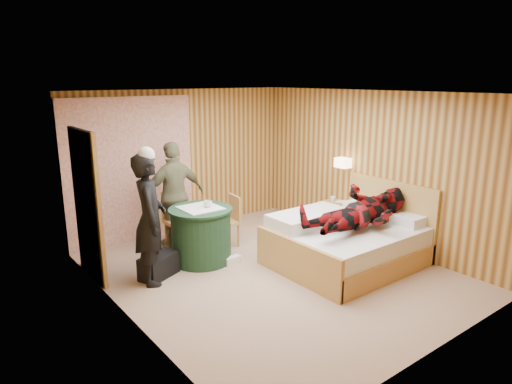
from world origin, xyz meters
TOP-DOWN VIEW (x-y plane):
  - floor at (0.00, 0.00)m, footprint 4.20×5.00m
  - ceiling at (0.00, 0.00)m, footprint 4.20×5.00m
  - wall_back at (0.00, 2.50)m, footprint 4.20×0.02m
  - wall_left at (-2.10, 0.00)m, footprint 0.02×5.00m
  - wall_right at (2.10, 0.00)m, footprint 0.02×5.00m
  - curtain at (-1.00, 2.43)m, footprint 2.20×0.08m
  - doorway at (-2.06, 1.40)m, footprint 0.06×0.90m
  - wall_lamp at (1.92, 0.45)m, footprint 0.26×0.24m
  - bed at (1.12, -0.42)m, footprint 2.09×1.65m
  - nightstand at (1.88, 0.48)m, footprint 0.45×0.61m
  - round_table at (-0.57, 0.95)m, footprint 0.95×0.95m
  - chair_far at (-0.57, 1.69)m, footprint 0.42×0.42m
  - chair_near at (0.15, 1.26)m, footprint 0.42×0.42m
  - duffel_bag at (-1.33, 0.83)m, footprint 0.63×0.49m
  - sneaker_left at (-0.48, 0.82)m, footprint 0.26×0.13m
  - sneaker_right at (-0.27, 0.57)m, footprint 0.26×0.12m
  - woman_standing at (-1.46, 0.74)m, footprint 0.65×0.76m
  - man_at_table at (-0.57, 1.74)m, footprint 1.03×0.47m
  - man_on_bed at (1.15, -0.65)m, footprint 0.86×0.67m
  - book_lower at (1.88, 0.43)m, footprint 0.22×0.26m
  - book_upper at (1.88, 0.43)m, footprint 0.27×0.28m
  - cup_nightstand at (1.88, 0.61)m, footprint 0.12×0.12m
  - cup_table at (-0.47, 0.90)m, footprint 0.16×0.16m

SIDE VIEW (x-z plane):
  - floor at x=0.00m, z-range -0.01..0.01m
  - sneaker_left at x=-0.48m, z-range 0.00..0.11m
  - sneaker_right at x=-0.27m, z-range 0.00..0.11m
  - duffel_bag at x=-1.33m, z-range 0.00..0.32m
  - nightstand at x=1.88m, z-range 0.01..0.60m
  - bed at x=1.12m, z-range -0.24..0.89m
  - round_table at x=-0.57m, z-range 0.00..0.84m
  - chair_near at x=0.15m, z-range 0.07..0.90m
  - chair_far at x=-0.57m, z-range 0.07..1.00m
  - book_lower at x=1.88m, z-range 0.59..0.61m
  - book_upper at x=1.88m, z-range 0.61..0.63m
  - cup_nightstand at x=1.88m, z-range 0.59..0.69m
  - man_at_table at x=-0.57m, z-range 0.00..1.72m
  - woman_standing at x=-1.46m, z-range 0.00..1.76m
  - cup_table at x=-0.47m, z-range 0.84..0.94m
  - man_on_bed at x=1.15m, z-range 0.11..1.88m
  - doorway at x=-2.06m, z-range 0.00..2.05m
  - curtain at x=-1.00m, z-range 0.00..2.40m
  - wall_back at x=0.00m, z-range 0.00..2.50m
  - wall_left at x=-2.10m, z-range 0.00..2.50m
  - wall_right at x=2.10m, z-range 0.00..2.50m
  - wall_lamp at x=1.92m, z-range 1.22..1.38m
  - ceiling at x=0.00m, z-range 2.50..2.50m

